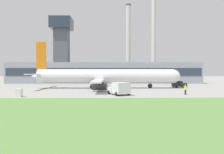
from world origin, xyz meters
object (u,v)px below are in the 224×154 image
object	(u,v)px
baggage_truck	(120,89)
ground_crew_person	(185,90)
pushback_tug	(179,85)
airplane	(104,77)

from	to	relation	value
baggage_truck	ground_crew_person	size ratio (longest dim) A/B	2.98
pushback_tug	baggage_truck	xyz separation A→B (m)	(-16.51, -18.82, 0.31)
pushback_tug	baggage_truck	world-z (taller)	baggage_truck
pushback_tug	ground_crew_person	bearing A→B (deg)	-105.01
airplane	baggage_truck	world-z (taller)	airplane
pushback_tug	baggage_truck	distance (m)	25.04
airplane	pushback_tug	bearing A→B (deg)	6.64
airplane	pushback_tug	size ratio (longest dim) A/B	10.08
airplane	ground_crew_person	size ratio (longest dim) A/B	21.26
baggage_truck	ground_crew_person	distance (m)	11.65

